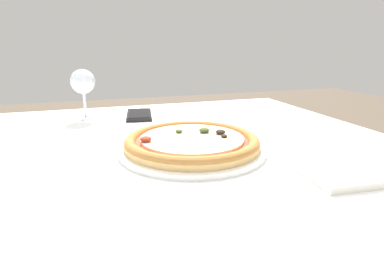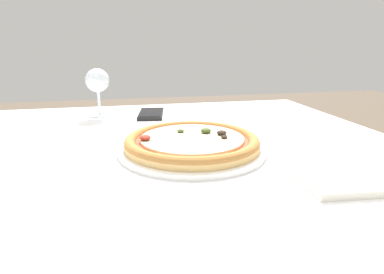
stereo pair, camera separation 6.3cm
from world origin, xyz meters
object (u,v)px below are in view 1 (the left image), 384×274
(dining_table, at_px, (81,198))
(cell_phone, at_px, (139,115))
(pizza_plate, at_px, (192,143))
(wine_glass_far_left, at_px, (83,84))

(dining_table, bearing_deg, cell_phone, 62.78)
(dining_table, xyz_separation_m, pizza_plate, (0.22, -0.02, 0.10))
(pizza_plate, bearing_deg, cell_phone, 98.65)
(cell_phone, bearing_deg, pizza_plate, -81.35)
(pizza_plate, relative_size, cell_phone, 1.90)
(wine_glass_far_left, bearing_deg, pizza_plate, -61.73)
(pizza_plate, relative_size, wine_glass_far_left, 2.10)
(wine_glass_far_left, bearing_deg, dining_table, -92.73)
(dining_table, distance_m, pizza_plate, 0.24)
(dining_table, distance_m, wine_glass_far_left, 0.39)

